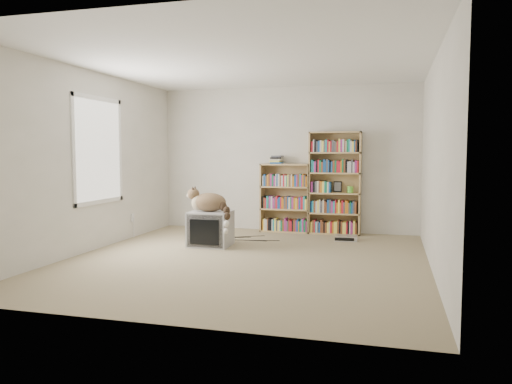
% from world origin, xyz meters
% --- Properties ---
extents(floor, '(4.50, 5.00, 0.01)m').
position_xyz_m(floor, '(0.00, 0.00, 0.00)').
color(floor, '#9C8C69').
rests_on(floor, ground).
extents(wall_back, '(4.50, 0.02, 2.50)m').
position_xyz_m(wall_back, '(0.00, 2.50, 1.25)').
color(wall_back, silver).
rests_on(wall_back, floor).
extents(wall_front, '(4.50, 0.02, 2.50)m').
position_xyz_m(wall_front, '(0.00, -2.50, 1.25)').
color(wall_front, silver).
rests_on(wall_front, floor).
extents(wall_left, '(0.02, 5.00, 2.50)m').
position_xyz_m(wall_left, '(-2.25, 0.00, 1.25)').
color(wall_left, silver).
rests_on(wall_left, floor).
extents(wall_right, '(0.02, 5.00, 2.50)m').
position_xyz_m(wall_right, '(2.25, 0.00, 1.25)').
color(wall_right, silver).
rests_on(wall_right, floor).
extents(ceiling, '(4.50, 5.00, 0.02)m').
position_xyz_m(ceiling, '(0.00, 0.00, 2.50)').
color(ceiling, white).
rests_on(ceiling, wall_back).
extents(window, '(0.02, 1.22, 1.52)m').
position_xyz_m(window, '(-2.24, 0.20, 1.40)').
color(window, white).
rests_on(window, wall_left).
extents(crt_tv, '(0.60, 0.55, 0.51)m').
position_xyz_m(crt_tv, '(-0.77, 0.78, 0.25)').
color(crt_tv, '#A9A9AC').
rests_on(crt_tv, floor).
extents(cat, '(0.75, 0.54, 0.60)m').
position_xyz_m(cat, '(-0.74, 0.73, 0.61)').
color(cat, '#342015').
rests_on(cat, crt_tv).
extents(bookcase_tall, '(0.86, 0.30, 1.71)m').
position_xyz_m(bookcase_tall, '(0.86, 2.36, 0.82)').
color(bookcase_tall, tan).
rests_on(bookcase_tall, floor).
extents(bookcase_short, '(0.85, 0.30, 1.18)m').
position_xyz_m(bookcase_short, '(0.02, 2.36, 0.54)').
color(bookcase_short, tan).
rests_on(bookcase_short, floor).
extents(book_stack, '(0.20, 0.26, 0.14)m').
position_xyz_m(book_stack, '(-0.14, 2.33, 1.25)').
color(book_stack, red).
rests_on(book_stack, bookcase_short).
extents(green_mug, '(0.10, 0.10, 0.11)m').
position_xyz_m(green_mug, '(1.12, 2.34, 0.75)').
color(green_mug, '#59BC35').
rests_on(green_mug, bookcase_tall).
extents(framed_print, '(0.14, 0.05, 0.18)m').
position_xyz_m(framed_print, '(0.90, 2.44, 0.79)').
color(framed_print, black).
rests_on(framed_print, bookcase_tall).
extents(dvd_player, '(0.37, 0.28, 0.08)m').
position_xyz_m(dvd_player, '(1.11, 1.74, 0.04)').
color(dvd_player, '#BABABF').
rests_on(dvd_player, floor).
extents(wall_outlet, '(0.01, 0.08, 0.13)m').
position_xyz_m(wall_outlet, '(-2.24, 1.12, 0.32)').
color(wall_outlet, silver).
rests_on(wall_outlet, wall_left).
extents(floor_cables, '(1.20, 0.70, 0.01)m').
position_xyz_m(floor_cables, '(-0.24, 1.54, 0.00)').
color(floor_cables, black).
rests_on(floor_cables, floor).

